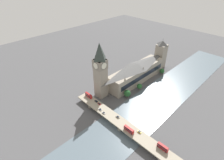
{
  "coord_description": "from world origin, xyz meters",
  "views": [
    {
      "loc": [
        -111.83,
        166.2,
        139.98
      ],
      "look_at": [
        18.07,
        37.41,
        19.99
      ],
      "focal_mm": 28.0,
      "sensor_mm": 36.0,
      "label": 1
    }
  ],
  "objects_px": {
    "parliament_hall": "(137,72)",
    "clock_tower": "(100,70)",
    "car_southbound_tail": "(96,101)",
    "victoria_tower": "(161,54)",
    "car_northbound_lead": "(100,109)",
    "car_southbound_mid": "(118,117)",
    "double_decker_bus_rear": "(129,129)",
    "car_northbound_mid": "(104,113)",
    "road_bridge": "(123,125)",
    "car_northbound_tail": "(99,104)",
    "double_decker_bus_mid": "(89,95)",
    "double_decker_bus_lead": "(163,147)",
    "car_southbound_lead": "(139,132)"
  },
  "relations": [
    {
      "from": "car_northbound_lead",
      "to": "car_southbound_mid",
      "type": "bearing_deg",
      "value": -165.48
    },
    {
      "from": "car_southbound_mid",
      "to": "car_southbound_tail",
      "type": "relative_size",
      "value": 1.02
    },
    {
      "from": "double_decker_bus_rear",
      "to": "clock_tower",
      "type": "bearing_deg",
      "value": -19.68
    },
    {
      "from": "car_southbound_lead",
      "to": "car_southbound_tail",
      "type": "bearing_deg",
      "value": -0.01
    },
    {
      "from": "clock_tower",
      "to": "car_northbound_lead",
      "type": "xyz_separation_m",
      "value": [
        -24.71,
        23.52,
        -30.68
      ]
    },
    {
      "from": "car_northbound_lead",
      "to": "parliament_hall",
      "type": "bearing_deg",
      "value": -79.83
    },
    {
      "from": "car_northbound_tail",
      "to": "car_southbound_lead",
      "type": "bearing_deg",
      "value": -179.52
    },
    {
      "from": "clock_tower",
      "to": "car_northbound_lead",
      "type": "distance_m",
      "value": 45.88
    },
    {
      "from": "double_decker_bus_rear",
      "to": "car_northbound_tail",
      "type": "xyz_separation_m",
      "value": [
        49.7,
        -5.7,
        -1.93
      ]
    },
    {
      "from": "clock_tower",
      "to": "double_decker_bus_mid",
      "type": "distance_m",
      "value": 34.15
    },
    {
      "from": "double_decker_bus_mid",
      "to": "car_northbound_lead",
      "type": "bearing_deg",
      "value": 169.17
    },
    {
      "from": "parliament_hall",
      "to": "double_decker_bus_lead",
      "type": "bearing_deg",
      "value": 139.49
    },
    {
      "from": "victoria_tower",
      "to": "car_southbound_mid",
      "type": "xyz_separation_m",
      "value": [
        -36.39,
        136.61,
        -15.47
      ]
    },
    {
      "from": "car_northbound_mid",
      "to": "double_decker_bus_rear",
      "type": "bearing_deg",
      "value": -178.93
    },
    {
      "from": "double_decker_bus_rear",
      "to": "parliament_hall",
      "type": "bearing_deg",
      "value": -55.61
    },
    {
      "from": "car_southbound_lead",
      "to": "victoria_tower",
      "type": "bearing_deg",
      "value": -64.64
    },
    {
      "from": "parliament_hall",
      "to": "clock_tower",
      "type": "relative_size",
      "value": 1.36
    },
    {
      "from": "victoria_tower",
      "to": "clock_tower",
      "type": "bearing_deg",
      "value": 85.25
    },
    {
      "from": "road_bridge",
      "to": "double_decker_bus_lead",
      "type": "bearing_deg",
      "value": -176.02
    },
    {
      "from": "double_decker_bus_lead",
      "to": "car_northbound_tail",
      "type": "distance_m",
      "value": 83.0
    },
    {
      "from": "parliament_hall",
      "to": "car_northbound_mid",
      "type": "bearing_deg",
      "value": 104.47
    },
    {
      "from": "clock_tower",
      "to": "car_southbound_mid",
      "type": "height_order",
      "value": "clock_tower"
    },
    {
      "from": "double_decker_bus_lead",
      "to": "car_northbound_lead",
      "type": "height_order",
      "value": "double_decker_bus_lead"
    },
    {
      "from": "clock_tower",
      "to": "double_decker_bus_mid",
      "type": "height_order",
      "value": "clock_tower"
    },
    {
      "from": "parliament_hall",
      "to": "clock_tower",
      "type": "height_order",
      "value": "clock_tower"
    },
    {
      "from": "double_decker_bus_rear",
      "to": "car_southbound_mid",
      "type": "height_order",
      "value": "double_decker_bus_rear"
    },
    {
      "from": "double_decker_bus_rear",
      "to": "victoria_tower",
      "type": "bearing_deg",
      "value": -68.31
    },
    {
      "from": "double_decker_bus_mid",
      "to": "car_southbound_tail",
      "type": "height_order",
      "value": "double_decker_bus_mid"
    },
    {
      "from": "car_southbound_mid",
      "to": "double_decker_bus_lead",
      "type": "bearing_deg",
      "value": -179.96
    },
    {
      "from": "parliament_hall",
      "to": "car_southbound_mid",
      "type": "relative_size",
      "value": 21.96
    },
    {
      "from": "clock_tower",
      "to": "victoria_tower",
      "type": "height_order",
      "value": "clock_tower"
    },
    {
      "from": "road_bridge",
      "to": "double_decker_bus_lead",
      "type": "relative_size",
      "value": 13.2
    },
    {
      "from": "car_southbound_mid",
      "to": "car_northbound_mid",
      "type": "bearing_deg",
      "value": 23.69
    },
    {
      "from": "car_northbound_lead",
      "to": "car_northbound_tail",
      "type": "height_order",
      "value": "car_northbound_lead"
    },
    {
      "from": "car_southbound_mid",
      "to": "double_decker_bus_mid",
      "type": "bearing_deg",
      "value": 0.51
    },
    {
      "from": "car_northbound_mid",
      "to": "car_southbound_mid",
      "type": "height_order",
      "value": "car_southbound_mid"
    },
    {
      "from": "road_bridge",
      "to": "car_northbound_lead",
      "type": "height_order",
      "value": "car_northbound_lead"
    },
    {
      "from": "double_decker_bus_lead",
      "to": "car_northbound_mid",
      "type": "height_order",
      "value": "double_decker_bus_lead"
    },
    {
      "from": "double_decker_bus_lead",
      "to": "double_decker_bus_mid",
      "type": "xyz_separation_m",
      "value": [
        102.04,
        0.46,
        -0.05
      ]
    },
    {
      "from": "car_southbound_tail",
      "to": "victoria_tower",
      "type": "bearing_deg",
      "value": -89.62
    },
    {
      "from": "parliament_hall",
      "to": "road_bridge",
      "type": "height_order",
      "value": "parliament_hall"
    },
    {
      "from": "clock_tower",
      "to": "road_bridge",
      "type": "xyz_separation_m",
      "value": [
        -55.82,
        20.96,
        -32.6
      ]
    },
    {
      "from": "double_decker_bus_rear",
      "to": "car_southbound_mid",
      "type": "bearing_deg",
      "value": -16.1
    },
    {
      "from": "clock_tower",
      "to": "car_southbound_tail",
      "type": "relative_size",
      "value": 16.5
    },
    {
      "from": "victoria_tower",
      "to": "road_bridge",
      "type": "distance_m",
      "value": 148.02
    },
    {
      "from": "car_southbound_tail",
      "to": "car_northbound_lead",
      "type": "bearing_deg",
      "value": 156.98
    },
    {
      "from": "double_decker_bus_rear",
      "to": "car_southbound_mid",
      "type": "distance_m",
      "value": 21.18
    },
    {
      "from": "road_bridge",
      "to": "car_northbound_mid",
      "type": "relative_size",
      "value": 33.21
    },
    {
      "from": "parliament_hall",
      "to": "double_decker_bus_mid",
      "type": "bearing_deg",
      "value": 81.05
    },
    {
      "from": "clock_tower",
      "to": "double_decker_bus_mid",
      "type": "bearing_deg",
      "value": 83.03
    }
  ]
}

